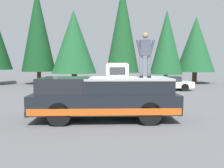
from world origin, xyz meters
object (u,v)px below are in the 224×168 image
at_px(compressor_unit, 117,70).
at_px(parked_car_white, 167,83).
at_px(person_on_truck_bed, 145,54).
at_px(pickup_truck, 105,97).

xyz_separation_m(compressor_unit, parked_car_white, (9.70, -4.65, -1.35)).
bearing_deg(person_on_truck_bed, pickup_truck, 83.37).
bearing_deg(pickup_truck, compressor_unit, -96.99).
relative_size(pickup_truck, person_on_truck_bed, 3.28).
xyz_separation_m(compressor_unit, person_on_truck_bed, (-0.12, -1.06, 0.62)).
bearing_deg(compressor_unit, parked_car_white, -25.60).
height_order(pickup_truck, compressor_unit, compressor_unit).
bearing_deg(pickup_truck, person_on_truck_bed, -96.63).
distance_m(compressor_unit, parked_car_white, 10.84).
xyz_separation_m(pickup_truck, person_on_truck_bed, (-0.18, -1.53, 1.68)).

